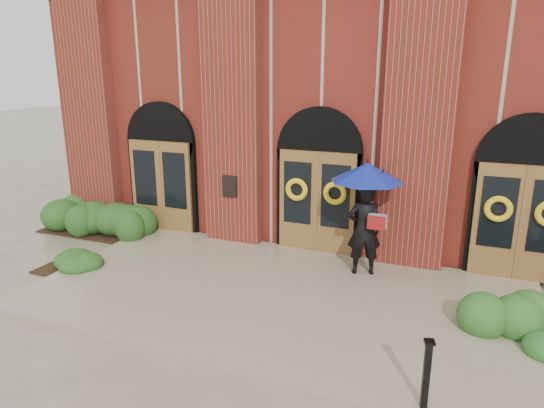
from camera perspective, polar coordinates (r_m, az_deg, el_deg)
The scene contains 7 objects.
ground at distance 9.99m, azimuth 0.45°, elevation -11.45°, with size 90.00×90.00×0.00m, color gray.
landing at distance 10.08m, azimuth 0.77°, elevation -10.71°, with size 10.00×5.30×0.15m, color gray.
church_building at distance 17.40m, azimuth 11.40°, elevation 11.93°, with size 16.20×12.53×7.00m.
man_with_umbrella at distance 10.54m, azimuth 11.01°, elevation 0.78°, with size 2.00×2.00×2.49m.
metal_post at distance 7.09m, azimuth 17.72°, elevation -18.37°, with size 0.17×0.17×1.01m.
hedge_wall_left at distance 14.67m, azimuth -19.13°, elevation -1.53°, with size 3.35×1.34×0.86m, color #224818.
hedge_front_left at distance 12.40m, azimuth -22.54°, elevation -6.03°, with size 1.25×1.07×0.44m, color #224B1A.
Camera 1 is at (3.26, -8.27, 4.57)m, focal length 32.00 mm.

